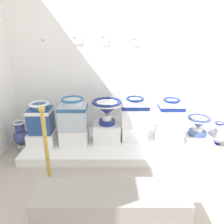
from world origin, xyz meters
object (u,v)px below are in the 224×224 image
at_px(plinth_block_leftmost, 42,137).
at_px(decorative_vase_spare, 216,135).
at_px(plinth_block_broad_patterned, 106,132).
at_px(antique_toilet_leftmost, 40,117).
at_px(plinth_block_central_ornate, 133,132).
at_px(museum_bench, 110,210).
at_px(antique_toilet_slender_white, 169,113).
at_px(info_placard_fourth, 135,42).
at_px(plinth_block_tall_cobalt, 195,136).
at_px(plinth_block_slender_white, 167,134).
at_px(antique_toilet_tall_cobalt, 197,123).
at_px(antique_toilet_rightmost, 72,113).
at_px(info_placard_third, 104,40).
at_px(antique_toilet_central_ornate, 134,112).
at_px(info_placard_first, 45,43).
at_px(plinth_block_rightmost, 74,136).
at_px(antique_toilet_broad_patterned, 106,108).
at_px(stanchion_post_near_left, 48,170).
at_px(decorative_vase_companion, 20,135).
at_px(info_placard_second, 76,40).

relative_size(plinth_block_leftmost, decorative_vase_spare, 1.07).
bearing_deg(decorative_vase_spare, plinth_block_broad_patterned, -175.54).
xyz_separation_m(antique_toilet_leftmost, plinth_block_central_ornate, (1.32, 0.12, -0.29)).
bearing_deg(museum_bench, plinth_block_central_ornate, 77.14).
relative_size(antique_toilet_slender_white, info_placard_fourth, 3.37).
xyz_separation_m(plinth_block_tall_cobalt, museum_bench, (-1.29, -1.49, 0.05)).
height_order(plinth_block_slender_white, antique_toilet_tall_cobalt, antique_toilet_tall_cobalt).
distance_m(antique_toilet_rightmost, museum_bench, 1.49).
bearing_deg(info_placard_third, antique_toilet_central_ornate, -45.43).
relative_size(info_placard_first, decorative_vase_spare, 0.45).
xyz_separation_m(plinth_block_rightmost, antique_toilet_central_ornate, (0.86, 0.14, 0.31)).
height_order(antique_toilet_tall_cobalt, info_placard_third, info_placard_third).
bearing_deg(plinth_block_central_ornate, plinth_block_broad_patterned, -170.13).
relative_size(antique_toilet_slender_white, info_placard_third, 3.07).
relative_size(plinth_block_broad_patterned, plinth_block_slender_white, 1.04).
bearing_deg(antique_toilet_broad_patterned, museum_bench, -87.55).
bearing_deg(plinth_block_tall_cobalt, antique_toilet_rightmost, -175.47).
bearing_deg(antique_toilet_slender_white, stanchion_post_near_left, -147.78).
xyz_separation_m(plinth_block_central_ornate, antique_toilet_slender_white, (0.50, -0.08, 0.32)).
height_order(antique_toilet_rightmost, plinth_block_broad_patterned, antique_toilet_rightmost).
relative_size(plinth_block_slender_white, plinth_block_tall_cobalt, 0.95).
xyz_separation_m(plinth_block_slender_white, plinth_block_tall_cobalt, (0.45, 0.09, -0.08)).
relative_size(decorative_vase_companion, stanchion_post_near_left, 0.40).
bearing_deg(plinth_block_central_ornate, stanchion_post_near_left, -134.19).
height_order(plinth_block_slender_white, antique_toilet_slender_white, antique_toilet_slender_white).
relative_size(antique_toilet_rightmost, antique_toilet_broad_patterned, 1.07).
bearing_deg(plinth_block_rightmost, info_placard_third, 52.95).
relative_size(plinth_block_tall_cobalt, info_placard_fourth, 3.03).
distance_m(antique_toilet_slender_white, info_placard_second, 1.73).
distance_m(antique_toilet_slender_white, decorative_vase_companion, 2.22).
distance_m(plinth_block_leftmost, info_placard_fourth, 1.96).
xyz_separation_m(antique_toilet_leftmost, info_placard_second, (0.48, 0.55, 1.00)).
relative_size(antique_toilet_leftmost, info_placard_second, 3.31).
bearing_deg(info_placard_third, plinth_block_tall_cobalt, -17.32).
height_order(info_placard_first, info_placard_fourth, info_placard_fourth).
xyz_separation_m(plinth_block_rightmost, decorative_vase_companion, (-0.83, 0.13, -0.06)).
bearing_deg(info_placard_first, info_placard_second, -0.00).
height_order(plinth_block_slender_white, stanchion_post_near_left, stanchion_post_near_left).
bearing_deg(plinth_block_broad_patterned, antique_toilet_central_ornate, 9.87).
bearing_deg(plinth_block_central_ornate, plinth_block_leftmost, -174.93).
height_order(antique_toilet_leftmost, antique_toilet_broad_patterned, antique_toilet_broad_patterned).
distance_m(antique_toilet_tall_cobalt, info_placard_second, 2.17).
height_order(plinth_block_rightmost, plinth_block_central_ornate, plinth_block_rightmost).
bearing_deg(plinth_block_central_ornate, plinth_block_slender_white, -9.05).
relative_size(antique_toilet_leftmost, decorative_vase_spare, 1.21).
bearing_deg(decorative_vase_companion, decorative_vase_spare, 1.28).
xyz_separation_m(plinth_block_rightmost, info_placard_fourth, (0.90, 0.57, 1.26)).
height_order(plinth_block_central_ornate, plinth_block_tall_cobalt, plinth_block_central_ornate).
relative_size(antique_toilet_rightmost, antique_toilet_central_ornate, 1.06).
bearing_deg(antique_toilet_leftmost, info_placard_fourth, 22.14).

